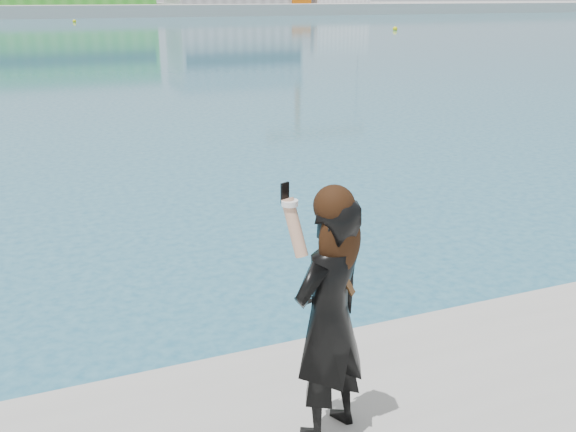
# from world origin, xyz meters

# --- Properties ---
(far_quay) EXTENTS (320.00, 40.00, 2.00)m
(far_quay) POSITION_xyz_m (0.00, 130.00, 1.00)
(far_quay) COLOR #9E9E99
(far_quay) RESTS_ON ground
(buoy_near) EXTENTS (0.50, 0.50, 0.50)m
(buoy_near) POSITION_xyz_m (36.67, 58.93, 0.00)
(buoy_near) COLOR yellow
(buoy_near) RESTS_ON ground
(buoy_extra) EXTENTS (0.50, 0.50, 0.50)m
(buoy_extra) POSITION_xyz_m (6.29, 94.15, 0.00)
(buoy_extra) COLOR yellow
(buoy_extra) RESTS_ON ground
(woman) EXTENTS (0.72, 0.62, 1.77)m
(woman) POSITION_xyz_m (0.41, -0.20, 1.70)
(woman) COLOR black
(woman) RESTS_ON near_quay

